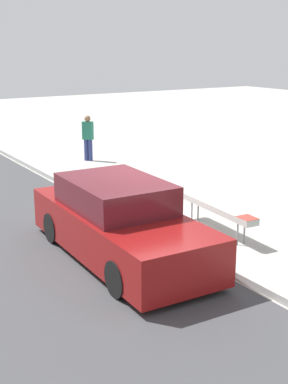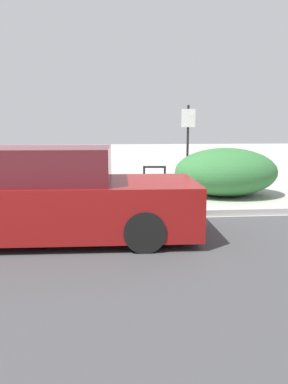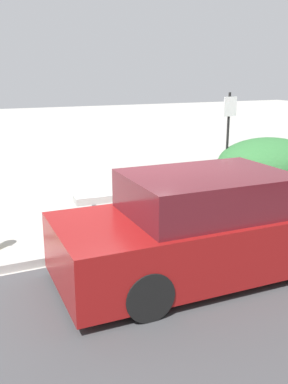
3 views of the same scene
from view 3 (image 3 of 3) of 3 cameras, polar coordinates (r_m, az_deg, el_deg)
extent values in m
plane|color=#ADAAA3|center=(7.04, -1.04, -7.32)|extent=(60.00, 60.00, 0.00)
cube|color=#A8A8A3|center=(7.01, -1.04, -6.83)|extent=(60.00, 0.20, 0.13)
cylinder|color=gray|center=(7.83, -6.49, -3.17)|extent=(0.04, 0.04, 0.47)
cylinder|color=gray|center=(8.37, 4.43, -1.87)|extent=(0.04, 0.04, 0.47)
cylinder|color=gray|center=(7.99, -6.80, -2.80)|extent=(0.04, 0.04, 0.47)
cylinder|color=gray|center=(8.52, 3.94, -1.55)|extent=(0.04, 0.04, 0.47)
cube|color=#B2B2AD|center=(8.05, -1.06, -0.30)|extent=(2.36, 0.47, 0.13)
cube|color=red|center=(8.42, 5.29, 0.82)|extent=(0.38, 0.32, 0.01)
cylinder|color=black|center=(9.46, 7.79, 1.13)|extent=(0.05, 0.05, 0.80)
cylinder|color=black|center=(9.71, 10.38, 1.38)|extent=(0.05, 0.05, 0.80)
cylinder|color=black|center=(9.49, 9.20, 3.60)|extent=(0.55, 0.09, 0.05)
cylinder|color=black|center=(10.68, 11.06, 6.73)|extent=(0.06, 0.06, 2.30)
cube|color=white|center=(10.55, 11.42, 11.10)|extent=(0.36, 0.02, 0.46)
ellipsoid|color=#337038|center=(10.98, 16.18, 3.78)|extent=(2.62, 2.10, 1.22)
cylinder|color=black|center=(7.59, 15.14, -3.72)|extent=(0.61, 0.20, 0.60)
cylinder|color=black|center=(6.31, -5.31, -7.21)|extent=(0.61, 0.20, 0.60)
cylinder|color=black|center=(4.99, 0.55, -13.64)|extent=(0.61, 0.20, 0.60)
cube|color=maroon|center=(6.14, 9.54, -5.85)|extent=(4.55, 1.84, 0.79)
cube|color=#59171F|center=(5.84, 8.34, -0.15)|extent=(2.20, 1.60, 0.55)
camera|label=1|loc=(11.44, 66.25, 11.97)|focal=50.00mm
camera|label=2|loc=(4.49, 77.94, -9.58)|focal=35.00mm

